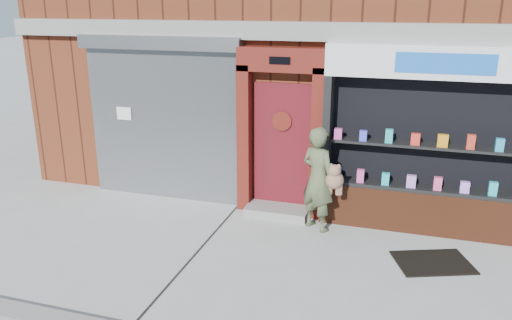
% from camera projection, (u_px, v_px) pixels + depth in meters
% --- Properties ---
extents(ground, '(80.00, 80.00, 0.00)m').
position_uv_depth(ground, '(298.00, 268.00, 7.08)').
color(ground, '#9E9E99').
rests_on(ground, ground).
extents(shutter_bay, '(3.10, 0.30, 3.04)m').
position_uv_depth(shutter_bay, '(163.00, 109.00, 9.15)').
color(shutter_bay, gray).
rests_on(shutter_bay, ground).
extents(red_door_bay, '(1.52, 0.58, 2.90)m').
position_uv_depth(red_door_bay, '(281.00, 133.00, 8.54)').
color(red_door_bay, '#54140E').
rests_on(red_door_bay, ground).
extents(pharmacy_bay, '(3.50, 0.41, 3.00)m').
position_uv_depth(pharmacy_bay, '(434.00, 151.00, 7.82)').
color(pharmacy_bay, '#612B16').
rests_on(pharmacy_bay, ground).
extents(woman, '(0.80, 0.68, 1.74)m').
position_uv_depth(woman, '(319.00, 179.00, 8.05)').
color(woman, '#505A3B').
rests_on(woman, ground).
extents(doormat, '(1.24, 1.06, 0.03)m').
position_uv_depth(doormat, '(433.00, 262.00, 7.19)').
color(doormat, black).
rests_on(doormat, ground).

